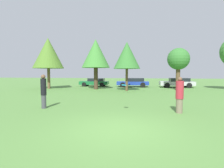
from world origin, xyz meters
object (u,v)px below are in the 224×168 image
Objects in this scene: frisbee at (124,85)px; tree_1 at (96,54)px; parked_car_green at (95,82)px; person_catcher at (180,95)px; tree_3 at (178,60)px; tree_0 at (48,53)px; person_thrower at (44,91)px; tree_2 at (127,55)px; parked_car_silver at (177,82)px; parked_car_blue at (133,82)px.

tree_1 is (-4.70, 11.73, 2.91)m from frisbee.
person_catcher is at bearing 116.09° from parked_car_green.
tree_0 is at bearing -176.29° from tree_3.
person_thrower is 0.35× the size of tree_2.
person_thrower is 7.22m from person_catcher.
tree_3 reaches higher than frisbee.
frisbee is at bearing -85.54° from tree_2.
tree_3 is at bearing 4.46° from tree_1.
tree_2 is at bearing 129.37° from parked_car_green.
tree_1 is (-0.18, 11.47, 3.31)m from person_thrower.
parked_car_silver is at bearing 176.68° from parked_car_green.
tree_3 is at bearing 19.17° from tree_2.
parked_car_green is (-6.14, 16.33, -0.75)m from frisbee.
parked_car_green is at bearing 160.90° from tree_3.
tree_1 is 1.12× the size of tree_2.
parked_car_silver is at bearing 16.24° from tree_0.
tree_0 is 1.38× the size of parked_car_silver.
tree_2 reaches higher than person_catcher.
tree_3 is at bearing 157.98° from parked_car_green.
person_thrower is at bearing -60.75° from tree_0.
tree_0 reaches higher than parked_car_green.
tree_1 is 4.10m from tree_2.
tree_0 is 17.52m from parked_car_silver.
parked_car_green is (-5.33, 5.85, -3.27)m from tree_2.
tree_2 reaches higher than parked_car_blue.
person_thrower is at bearing 72.26° from parked_car_blue.
tree_1 is at bearing 89.73° from person_thrower.
tree_3 is (9.66, 0.75, -0.77)m from tree_1.
tree_1 reaches higher than frisbee.
parked_car_blue is at bearing 44.47° from tree_1.
parked_car_green is at bearing -6.34° from parked_car_blue.
parked_car_silver is (10.15, 15.99, -0.29)m from person_thrower.
person_catcher is 0.39× the size of parked_car_blue.
parked_car_silver reaches higher than parked_car_blue.
frisbee is 17.46m from parked_car_green.
parked_car_blue is (-5.33, 3.50, -2.85)m from tree_3.
person_thrower is at bearing -109.93° from tree_2.
tree_0 is at bearing 13.32° from parked_car_silver.
parked_car_silver is at bearing 41.84° from tree_2.
parked_car_green is at bearing 132.30° from tree_2.
tree_3 reaches higher than person_catcher.
parked_car_silver is (2.94, 15.85, -0.20)m from person_catcher.
person_thrower reaches higher than frisbee.
frisbee is 0.04× the size of tree_1.
tree_0 reaches higher than person_catcher.
tree_2 is at bearing -71.94° from person_catcher.
parked_car_green is (-1.62, 16.07, -0.35)m from person_thrower.
person_catcher is 11.09m from tree_2.
tree_3 is (9.48, 12.23, 2.54)m from person_thrower.
parked_car_green is (4.65, 4.87, -3.83)m from tree_0.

